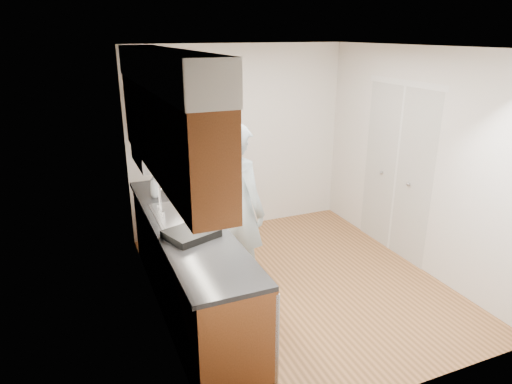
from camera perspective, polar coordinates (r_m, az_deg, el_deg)
floor at (r=5.19m, az=5.07°, el=-11.20°), size 3.50×3.50×0.00m
ceiling at (r=4.47m, az=6.06°, el=17.58°), size 3.50×3.50×0.00m
wall_left at (r=4.21m, az=-12.81°, el=-0.31°), size 0.02×3.50×2.50m
wall_right at (r=5.53m, az=19.41°, el=3.78°), size 0.02×3.50×2.50m
wall_back at (r=6.22m, az=-2.12°, el=6.54°), size 3.00×0.02×2.50m
counter at (r=4.57m, az=-8.36°, el=-8.84°), size 0.64×2.80×1.30m
upper_cabinets at (r=4.11m, az=-11.33°, el=9.42°), size 0.47×2.80×1.21m
closet_door at (r=5.79m, az=17.13°, el=2.40°), size 0.02×1.22×2.05m
floor_mat at (r=5.09m, az=-2.20°, el=-11.70°), size 0.64×0.85×0.01m
person at (r=4.64m, az=-2.37°, el=-0.73°), size 0.77×0.87×2.05m
soap_bottle_a at (r=5.04m, az=-12.54°, el=0.95°), size 0.13×0.13×0.28m
soap_bottle_b at (r=5.10m, az=-10.03°, el=0.92°), size 0.12×0.12×0.21m
soap_bottle_c at (r=5.10m, az=-9.49°, el=0.67°), size 0.16×0.16×0.16m
dish_rack at (r=4.03m, az=-8.10°, el=-5.17°), size 0.51×0.47×0.07m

